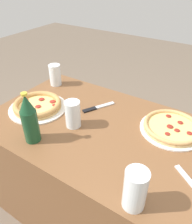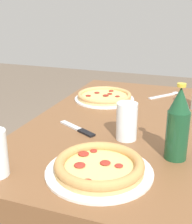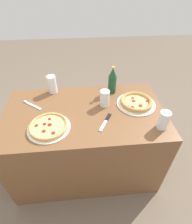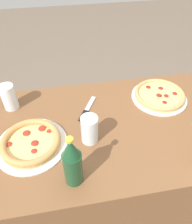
{
  "view_description": "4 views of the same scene",
  "coord_description": "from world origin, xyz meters",
  "px_view_note": "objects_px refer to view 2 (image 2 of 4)",
  "views": [
    {
      "loc": [
        0.39,
        -0.72,
        1.37
      ],
      "look_at": [
        -0.1,
        0.04,
        0.75
      ],
      "focal_mm": 35.0,
      "sensor_mm": 36.0,
      "label": 1
    },
    {
      "loc": [
        -1.17,
        -0.31,
        1.18
      ],
      "look_at": [
        -0.06,
        0.09,
        0.76
      ],
      "focal_mm": 50.0,
      "sensor_mm": 36.0,
      "label": 2
    },
    {
      "loc": [
        0.01,
        1.03,
        1.58
      ],
      "look_at": [
        -0.09,
        0.05,
        0.74
      ],
      "focal_mm": 28.0,
      "sensor_mm": 36.0,
      "label": 3
    },
    {
      "loc": [
        -0.25,
        -0.68,
        1.48
      ],
      "look_at": [
        -0.12,
        0.04,
        0.77
      ],
      "focal_mm": 35.0,
      "sensor_mm": 36.0,
      "label": 4
    }
  ],
  "objects_px": {
    "pizza_veggie": "(104,96)",
    "glass_lemonade": "(127,122)",
    "spoon": "(167,95)",
    "beer_bottle": "(178,124)",
    "pizza_salami": "(99,167)",
    "knife": "(78,129)"
  },
  "relations": [
    {
      "from": "pizza_veggie",
      "to": "knife",
      "type": "bearing_deg",
      "value": -175.9
    },
    {
      "from": "glass_lemonade",
      "to": "pizza_salami",
      "type": "bearing_deg",
      "value": 177.12
    },
    {
      "from": "pizza_salami",
      "to": "pizza_veggie",
      "type": "relative_size",
      "value": 1.05
    },
    {
      "from": "pizza_salami",
      "to": "glass_lemonade",
      "type": "relative_size",
      "value": 2.32
    },
    {
      "from": "spoon",
      "to": "beer_bottle",
      "type": "bearing_deg",
      "value": -170.11
    },
    {
      "from": "pizza_salami",
      "to": "beer_bottle",
      "type": "bearing_deg",
      "value": -49.3
    },
    {
      "from": "pizza_salami",
      "to": "beer_bottle",
      "type": "xyz_separation_m",
      "value": [
        0.17,
        -0.19,
        0.09
      ]
    },
    {
      "from": "spoon",
      "to": "glass_lemonade",
      "type": "bearing_deg",
      "value": 174.01
    },
    {
      "from": "pizza_veggie",
      "to": "spoon",
      "type": "relative_size",
      "value": 1.76
    },
    {
      "from": "pizza_veggie",
      "to": "spoon",
      "type": "distance_m",
      "value": 0.34
    },
    {
      "from": "pizza_salami",
      "to": "glass_lemonade",
      "type": "xyz_separation_m",
      "value": [
        0.26,
        -0.01,
        0.04
      ]
    },
    {
      "from": "glass_lemonade",
      "to": "spoon",
      "type": "xyz_separation_m",
      "value": [
        0.6,
        -0.06,
        -0.06
      ]
    },
    {
      "from": "beer_bottle",
      "to": "spoon",
      "type": "distance_m",
      "value": 0.7
    },
    {
      "from": "glass_lemonade",
      "to": "beer_bottle",
      "type": "distance_m",
      "value": 0.21
    },
    {
      "from": "pizza_veggie",
      "to": "knife",
      "type": "relative_size",
      "value": 1.65
    },
    {
      "from": "knife",
      "to": "spoon",
      "type": "distance_m",
      "value": 0.63
    },
    {
      "from": "pizza_veggie",
      "to": "beer_bottle",
      "type": "height_order",
      "value": "beer_bottle"
    },
    {
      "from": "pizza_veggie",
      "to": "spoon",
      "type": "xyz_separation_m",
      "value": [
        0.18,
        -0.28,
        -0.01
      ]
    },
    {
      "from": "pizza_veggie",
      "to": "pizza_salami",
      "type": "bearing_deg",
      "value": -162.73
    },
    {
      "from": "pizza_veggie",
      "to": "glass_lemonade",
      "type": "relative_size",
      "value": 2.2
    },
    {
      "from": "pizza_veggie",
      "to": "beer_bottle",
      "type": "relative_size",
      "value": 1.22
    },
    {
      "from": "spoon",
      "to": "pizza_salami",
      "type": "bearing_deg",
      "value": 174.94
    }
  ]
}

